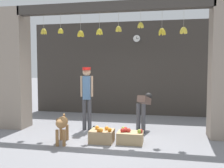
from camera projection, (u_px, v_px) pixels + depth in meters
ground_plane at (109, 135)px, 6.32m from camera, size 60.00×60.00×0.00m
shop_back_wall at (125, 68)px, 9.04m from camera, size 6.88×0.12×3.34m
shop_pillar_left at (15, 69)px, 7.05m from camera, size 0.70×0.60×3.34m
storefront_awning at (110, 9)px, 6.22m from camera, size 4.98×0.28×0.86m
dog at (62, 124)px, 5.59m from camera, size 0.38×0.89×0.65m
shopkeeper at (87, 93)px, 6.77m from camera, size 0.34×0.29×1.72m
worker_stooping at (144, 107)px, 6.64m from camera, size 0.38×0.76×1.00m
fruit_crate_oranges at (102, 136)px, 5.70m from camera, size 0.53×0.44×0.37m
fruit_crate_apples at (130, 137)px, 5.63m from camera, size 0.58×0.40×0.34m
water_bottle at (94, 132)px, 6.06m from camera, size 0.08×0.08×0.29m
wall_clock at (137, 38)px, 8.81m from camera, size 0.26×0.03×0.26m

